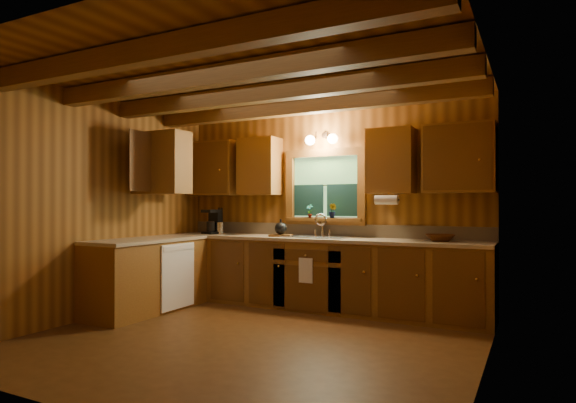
% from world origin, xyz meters
% --- Properties ---
extents(room, '(4.20, 4.20, 4.20)m').
position_xyz_m(room, '(0.00, 0.00, 1.30)').
color(room, '#513013').
rests_on(room, ground).
extents(ceiling_beams, '(4.20, 2.54, 0.18)m').
position_xyz_m(ceiling_beams, '(0.00, 0.00, 2.49)').
color(ceiling_beams, brown).
rests_on(ceiling_beams, room).
extents(base_cabinets, '(4.20, 2.22, 0.86)m').
position_xyz_m(base_cabinets, '(-0.49, 1.28, 0.43)').
color(base_cabinets, brown).
rests_on(base_cabinets, ground).
extents(countertop, '(4.20, 2.24, 0.04)m').
position_xyz_m(countertop, '(-0.48, 1.29, 0.88)').
color(countertop, tan).
rests_on(countertop, base_cabinets).
extents(backsplash, '(4.20, 0.02, 0.16)m').
position_xyz_m(backsplash, '(0.00, 1.89, 0.98)').
color(backsplash, tan).
rests_on(backsplash, room).
extents(dishwasher_panel, '(0.02, 0.60, 0.80)m').
position_xyz_m(dishwasher_panel, '(-1.47, 0.68, 0.43)').
color(dishwasher_panel, white).
rests_on(dishwasher_panel, base_cabinets).
extents(upper_cabinets, '(4.19, 1.77, 0.78)m').
position_xyz_m(upper_cabinets, '(-0.56, 1.42, 1.84)').
color(upper_cabinets, brown).
rests_on(upper_cabinets, room).
extents(window, '(1.12, 0.08, 1.00)m').
position_xyz_m(window, '(0.00, 1.87, 1.53)').
color(window, brown).
rests_on(window, room).
extents(window_sill, '(1.06, 0.14, 0.04)m').
position_xyz_m(window_sill, '(0.00, 1.82, 1.12)').
color(window_sill, brown).
rests_on(window_sill, room).
extents(wall_sconce, '(0.45, 0.21, 0.17)m').
position_xyz_m(wall_sconce, '(0.00, 1.75, 2.16)').
color(wall_sconce, black).
rests_on(wall_sconce, room).
extents(paper_towel_roll, '(0.27, 0.11, 0.11)m').
position_xyz_m(paper_towel_roll, '(0.92, 1.53, 1.37)').
color(paper_towel_roll, white).
rests_on(paper_towel_roll, upper_cabinets).
extents(dish_towel, '(0.18, 0.01, 0.30)m').
position_xyz_m(dish_towel, '(0.00, 1.26, 0.52)').
color(dish_towel, white).
rests_on(dish_towel, base_cabinets).
extents(sink, '(0.82, 0.48, 0.43)m').
position_xyz_m(sink, '(0.00, 1.60, 0.86)').
color(sink, silver).
rests_on(sink, countertop).
extents(coffee_maker, '(0.19, 0.25, 0.35)m').
position_xyz_m(coffee_maker, '(-1.62, 1.61, 1.07)').
color(coffee_maker, black).
rests_on(coffee_maker, countertop).
extents(utensil_crock, '(0.13, 0.13, 0.37)m').
position_xyz_m(utensil_crock, '(-1.54, 1.66, 0.99)').
color(utensil_crock, silver).
rests_on(utensil_crock, countertop).
extents(cutting_board, '(0.33, 0.28, 0.03)m').
position_xyz_m(cutting_board, '(-0.49, 1.53, 0.91)').
color(cutting_board, '#563212').
rests_on(cutting_board, countertop).
extents(teakettle, '(0.16, 0.16, 0.20)m').
position_xyz_m(teakettle, '(-0.49, 1.53, 1.01)').
color(teakettle, black).
rests_on(teakettle, cutting_board).
extents(wicker_basket, '(0.40, 0.40, 0.08)m').
position_xyz_m(wicker_basket, '(1.51, 1.62, 0.94)').
color(wicker_basket, '#48230C').
rests_on(wicker_basket, countertop).
extents(potted_plant_left, '(0.10, 0.08, 0.18)m').
position_xyz_m(potted_plant_left, '(-0.19, 1.78, 1.23)').
color(potted_plant_left, '#563212').
rests_on(potted_plant_left, window_sill).
extents(potted_plant_right, '(0.13, 0.12, 0.19)m').
position_xyz_m(potted_plant_right, '(0.14, 1.79, 1.24)').
color(potted_plant_right, '#563212').
rests_on(potted_plant_right, window_sill).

